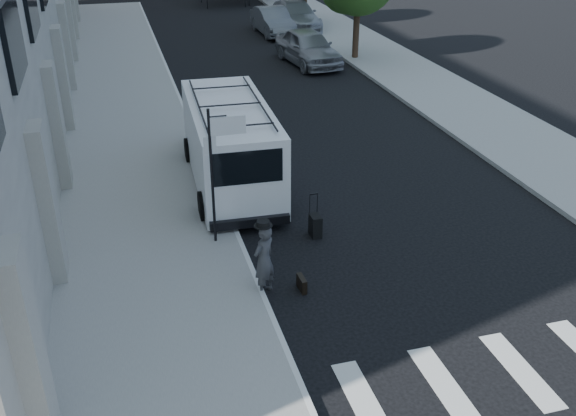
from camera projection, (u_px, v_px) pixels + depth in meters
ground at (356, 300)px, 14.28m from camera, size 120.00×120.00×0.00m
sidewalk_left at (125, 100)px, 26.93m from camera, size 4.50×48.00×0.15m
sidewalk_right at (380, 57)px, 33.53m from camera, size 4.00×56.00×0.15m
sign_pole at (220, 148)px, 15.24m from camera, size 1.03×0.07×3.50m
businessman at (264, 260)px, 14.14m from camera, size 0.75×0.71×1.73m
briefcase at (302, 284)px, 14.55m from camera, size 0.13×0.44×0.34m
suitcase at (315, 226)px, 16.71m from camera, size 0.26×0.42×1.15m
cargo_van at (229, 143)px, 19.19m from camera, size 2.62×6.89×2.54m
parked_car_a at (308, 47)px, 32.07m from camera, size 2.54×5.24×1.72m
parked_car_b at (273, 21)px, 38.34m from camera, size 1.78×4.78×1.56m
parked_car_c at (295, 15)px, 39.77m from camera, size 2.60×5.86×1.67m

